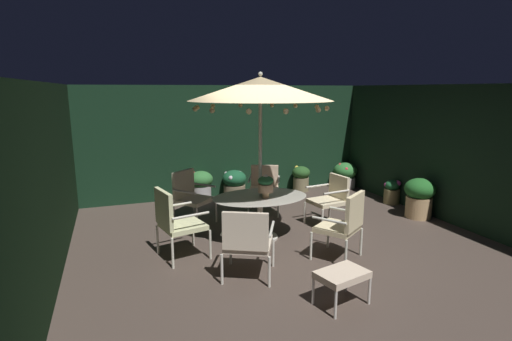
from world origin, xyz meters
name	(u,v)px	position (x,y,z in m)	size (l,w,h in m)	color
ground_plane	(283,242)	(0.00, 0.00, -0.01)	(7.11, 6.79, 0.02)	#493C34
hedge_backdrop_rear	(227,141)	(0.00, 3.25, 1.26)	(7.11, 0.30, 2.52)	black
hedge_backdrop_left	(41,183)	(-3.41, 0.00, 1.26)	(0.30, 6.79, 2.52)	black
hedge_backdrop_right	(451,154)	(3.41, 0.00, 1.26)	(0.30, 6.79, 2.52)	black
patio_dining_table	(260,204)	(-0.29, 0.28, 0.58)	(1.59, 1.14, 0.72)	silver
patio_umbrella	(260,89)	(-0.29, 0.28, 2.44)	(2.27, 2.27, 2.70)	silver
centerpiece_planter	(266,184)	(-0.25, 0.14, 0.94)	(0.25, 0.25, 0.38)	tan
patio_chair_north	(331,197)	(1.15, 0.47, 0.52)	(0.67, 0.64, 0.90)	silver
patio_chair_northeast	(264,185)	(0.30, 1.61, 0.54)	(0.79, 0.79, 0.92)	silver
patio_chair_east	(190,194)	(-1.24, 1.40, 0.56)	(0.81, 0.81, 0.98)	silver
patio_chair_southeast	(175,219)	(-1.73, -0.06, 0.59)	(0.74, 0.75, 1.04)	beige
patio_chair_south	(247,240)	(-0.96, -1.03, 0.54)	(0.84, 0.84, 0.96)	silver
patio_chair_southwest	(344,222)	(0.54, -0.93, 0.57)	(0.81, 0.80, 1.00)	silver
ottoman_footrest	(342,276)	(-0.15, -1.99, 0.35)	(0.65, 0.51, 0.40)	silver
potted_plant_right_near	(301,178)	(1.75, 2.86, 0.33)	(0.43, 0.44, 0.61)	#7B714F
potted_plant_front_corner	(201,184)	(-0.72, 2.87, 0.36)	(0.53, 0.53, 0.66)	beige
potted_plant_back_left	(419,196)	(2.96, 0.23, 0.42)	(0.57, 0.57, 0.77)	tan
potted_plant_back_right	(392,192)	(3.10, 1.19, 0.26)	(0.34, 0.34, 0.52)	olive
potted_plant_back_center	(234,183)	(0.07, 2.91, 0.32)	(0.55, 0.55, 0.62)	#807056
potted_plant_left_near	(345,174)	(2.95, 2.80, 0.33)	(0.59, 0.59, 0.63)	silver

